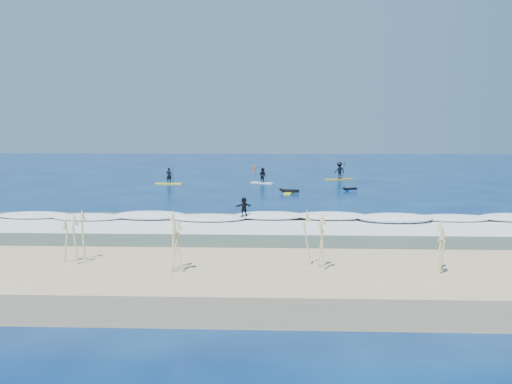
{
  "coord_description": "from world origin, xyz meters",
  "views": [
    {
      "loc": [
        1.59,
        -46.99,
        6.08
      ],
      "look_at": [
        -0.39,
        0.5,
        0.6
      ],
      "focal_mm": 40.0,
      "sensor_mm": 36.0,
      "label": 1
    }
  ],
  "objects_px": {
    "sup_paddler_right": "(339,172)",
    "marker_buoy": "(254,168)",
    "sup_paddler_center": "(262,177)",
    "sup_paddler_left": "(169,178)",
    "prone_paddler_near": "(289,192)",
    "prone_paddler_far": "(350,190)",
    "wave_surfer": "(244,208)"
  },
  "relations": [
    {
      "from": "prone_paddler_far",
      "to": "marker_buoy",
      "type": "xyz_separation_m",
      "value": [
        -10.16,
        25.51,
        0.18
      ]
    },
    {
      "from": "prone_paddler_near",
      "to": "sup_paddler_center",
      "type": "bearing_deg",
      "value": 28.26
    },
    {
      "from": "marker_buoy",
      "to": "prone_paddler_far",
      "type": "bearing_deg",
      "value": -68.27
    },
    {
      "from": "marker_buoy",
      "to": "prone_paddler_near",
      "type": "bearing_deg",
      "value": -80.93
    },
    {
      "from": "sup_paddler_left",
      "to": "prone_paddler_far",
      "type": "distance_m",
      "value": 19.24
    },
    {
      "from": "sup_paddler_left",
      "to": "marker_buoy",
      "type": "xyz_separation_m",
      "value": [
        8.19,
        19.74,
        -0.31
      ]
    },
    {
      "from": "sup_paddler_left",
      "to": "prone_paddler_near",
      "type": "xyz_separation_m",
      "value": [
        12.6,
        -7.91,
        -0.46
      ]
    },
    {
      "from": "sup_paddler_center",
      "to": "wave_surfer",
      "type": "relative_size",
      "value": 1.39
    },
    {
      "from": "sup_paddler_center",
      "to": "prone_paddler_far",
      "type": "distance_m",
      "value": 11.0
    },
    {
      "from": "sup_paddler_center",
      "to": "prone_paddler_far",
      "type": "xyz_separation_m",
      "value": [
        8.48,
        -6.99,
        -0.58
      ]
    },
    {
      "from": "sup_paddler_right",
      "to": "wave_surfer",
      "type": "bearing_deg",
      "value": -131.79
    },
    {
      "from": "sup_paddler_left",
      "to": "prone_paddler_far",
      "type": "xyz_separation_m",
      "value": [
        18.35,
        -5.77,
        -0.5
      ]
    },
    {
      "from": "sup_paddler_right",
      "to": "marker_buoy",
      "type": "distance_m",
      "value": 17.37
    },
    {
      "from": "sup_paddler_left",
      "to": "wave_surfer",
      "type": "relative_size",
      "value": 1.53
    },
    {
      "from": "sup_paddler_right",
      "to": "sup_paddler_left",
      "type": "bearing_deg",
      "value": 173.25
    },
    {
      "from": "wave_surfer",
      "to": "marker_buoy",
      "type": "bearing_deg",
      "value": 63.98
    },
    {
      "from": "sup_paddler_right",
      "to": "prone_paddler_near",
      "type": "distance_m",
      "value": 15.0
    },
    {
      "from": "sup_paddler_left",
      "to": "prone_paddler_far",
      "type": "bearing_deg",
      "value": -12.42
    },
    {
      "from": "prone_paddler_near",
      "to": "prone_paddler_far",
      "type": "relative_size",
      "value": 1.27
    },
    {
      "from": "sup_paddler_center",
      "to": "sup_paddler_right",
      "type": "relative_size",
      "value": 0.78
    },
    {
      "from": "prone_paddler_near",
      "to": "wave_surfer",
      "type": "bearing_deg",
      "value": 179.69
    },
    {
      "from": "prone_paddler_far",
      "to": "marker_buoy",
      "type": "height_order",
      "value": "marker_buoy"
    },
    {
      "from": "sup_paddler_right",
      "to": "prone_paddler_far",
      "type": "relative_size",
      "value": 1.83
    },
    {
      "from": "sup_paddler_right",
      "to": "prone_paddler_near",
      "type": "xyz_separation_m",
      "value": [
        -5.97,
        -13.74,
        -0.76
      ]
    },
    {
      "from": "sup_paddler_center",
      "to": "sup_paddler_left",
      "type": "bearing_deg",
      "value": -140.99
    },
    {
      "from": "prone_paddler_near",
      "to": "prone_paddler_far",
      "type": "distance_m",
      "value": 6.14
    },
    {
      "from": "sup_paddler_right",
      "to": "prone_paddler_near",
      "type": "bearing_deg",
      "value": -137.67
    },
    {
      "from": "prone_paddler_far",
      "to": "sup_paddler_center",
      "type": "bearing_deg",
      "value": 26.47
    },
    {
      "from": "prone_paddler_near",
      "to": "marker_buoy",
      "type": "bearing_deg",
      "value": 20.68
    },
    {
      "from": "marker_buoy",
      "to": "sup_paddler_right",
      "type": "bearing_deg",
      "value": -53.25
    },
    {
      "from": "prone_paddler_near",
      "to": "prone_paddler_far",
      "type": "height_order",
      "value": "prone_paddler_near"
    },
    {
      "from": "sup_paddler_right",
      "to": "wave_surfer",
      "type": "relative_size",
      "value": 1.79
    }
  ]
}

